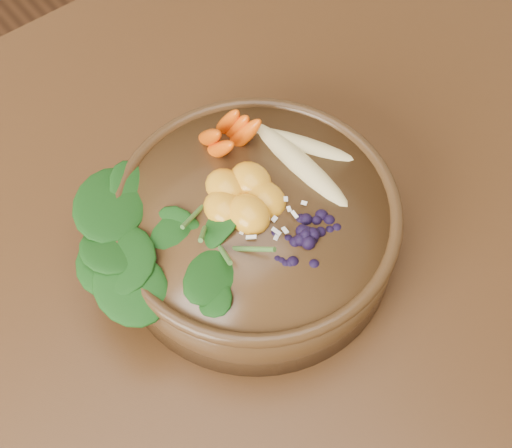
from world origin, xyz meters
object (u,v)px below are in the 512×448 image
at_px(stoneware_bowl, 256,230).
at_px(carrot_cluster, 226,114).
at_px(banana_halves, 303,145).
at_px(mandarin_cluster, 243,189).
at_px(kale_heap, 178,196).
at_px(blueberry_pile, 308,228).

xyz_separation_m(stoneware_bowl, carrot_cluster, (0.03, 0.08, 0.07)).
distance_m(stoneware_bowl, banana_halves, 0.09).
relative_size(banana_halves, mandarin_cluster, 1.79).
bearing_deg(mandarin_cluster, stoneware_bowl, -82.25).
distance_m(kale_heap, carrot_cluster, 0.09).
distance_m(carrot_cluster, mandarin_cluster, 0.07).
relative_size(banana_halves, blueberry_pile, 1.23).
height_order(kale_heap, blueberry_pile, kale_heap).
bearing_deg(carrot_cluster, stoneware_bowl, -123.69).
xyz_separation_m(stoneware_bowl, blueberry_pile, (0.02, -0.05, 0.05)).
bearing_deg(blueberry_pile, kale_heap, 125.89).
height_order(stoneware_bowl, blueberry_pile, blueberry_pile).
bearing_deg(kale_heap, mandarin_cluster, -27.69).
relative_size(kale_heap, mandarin_cluster, 2.07).
height_order(stoneware_bowl, banana_halves, banana_halves).
distance_m(kale_heap, mandarin_cluster, 0.06).
height_order(mandarin_cluster, blueberry_pile, blueberry_pile).
relative_size(stoneware_bowl, mandarin_cluster, 3.15).
relative_size(kale_heap, banana_halves, 1.15).
bearing_deg(banana_halves, kale_heap, 156.45).
bearing_deg(stoneware_bowl, carrot_cluster, 70.40).
distance_m(banana_halves, mandarin_cluster, 0.08).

